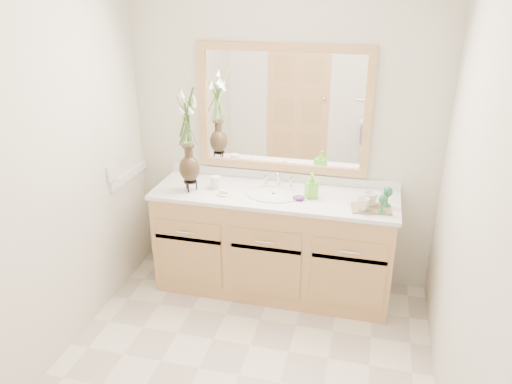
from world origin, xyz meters
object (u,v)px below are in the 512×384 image
(tumbler, at_px, (215,182))
(flower_vase, at_px, (187,126))
(tray, at_px, (371,208))
(soap_bottle, at_px, (311,187))

(tumbler, bearing_deg, flower_vase, -153.56)
(tumbler, height_order, tray, tumbler)
(flower_vase, distance_m, soap_bottle, 1.00)
(flower_vase, bearing_deg, tray, -0.72)
(flower_vase, xyz_separation_m, tumbler, (0.17, 0.09, -0.45))
(flower_vase, height_order, soap_bottle, flower_vase)
(tumbler, distance_m, soap_bottle, 0.74)
(soap_bottle, height_order, tray, soap_bottle)
(tumbler, xyz_separation_m, tray, (1.17, -0.10, -0.04))
(soap_bottle, bearing_deg, flower_vase, 161.14)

